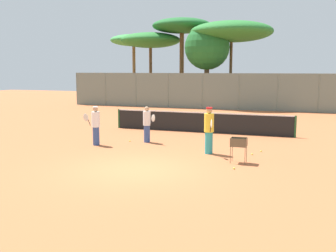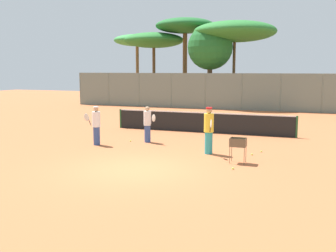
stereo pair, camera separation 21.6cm
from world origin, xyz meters
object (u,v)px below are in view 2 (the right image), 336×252
player_white_outfit (209,130)px  tennis_net (202,122)px  player_yellow_shirt (96,125)px  player_red_cap (148,124)px  ball_cart (238,144)px  parked_car (265,99)px

player_white_outfit → tennis_net: bearing=175.8°
tennis_net → player_yellow_shirt: (-3.40, -4.91, 0.32)m
player_red_cap → player_yellow_shirt: size_ratio=0.96×
tennis_net → player_white_outfit: player_white_outfit is taller
player_yellow_shirt → ball_cart: (6.41, -1.21, -0.21)m
player_white_outfit → ball_cart: size_ratio=2.05×
tennis_net → ball_cart: (3.01, -6.12, 0.11)m
player_yellow_shirt → tennis_net: bearing=-117.0°
player_yellow_shirt → parked_car: (4.81, 21.24, -0.22)m
player_red_cap → parked_car: 20.11m
ball_cart → parked_car: bearing=94.1°
player_yellow_shirt → ball_cart: size_ratio=1.89×
tennis_net → parked_car: size_ratio=2.28×
player_white_outfit → ball_cart: bearing=27.6°
tennis_net → ball_cart: tennis_net is taller
player_red_cap → parked_car: player_red_cap is taller
tennis_net → player_red_cap: 3.89m
ball_cart → parked_car: 22.51m
player_red_cap → player_yellow_shirt: (-1.85, -1.35, 0.04)m
player_white_outfit → ball_cart: 1.78m
tennis_net → ball_cart: size_ratio=10.71×
player_white_outfit → parked_car: size_ratio=0.44×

